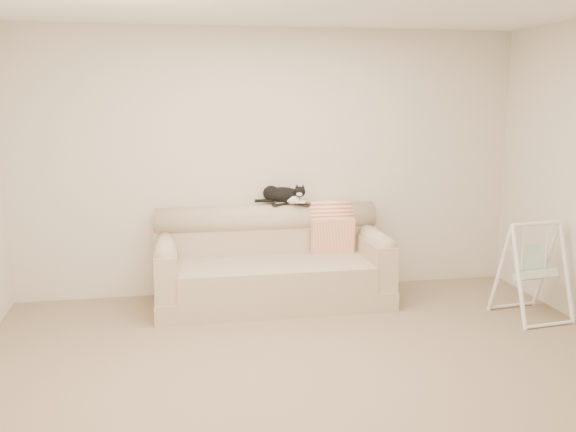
% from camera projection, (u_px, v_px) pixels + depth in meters
% --- Properties ---
extents(ground_plane, '(5.00, 5.00, 0.00)m').
position_uv_depth(ground_plane, '(315.00, 369.00, 4.66)').
color(ground_plane, '#7C674E').
rests_on(ground_plane, ground).
extents(room_shell, '(5.04, 4.04, 2.60)m').
position_uv_depth(room_shell, '(317.00, 160.00, 4.37)').
color(room_shell, beige).
rests_on(room_shell, ground).
extents(sofa, '(2.20, 0.93, 0.90)m').
position_uv_depth(sofa, '(271.00, 266.00, 6.14)').
color(sofa, tan).
rests_on(sofa, ground).
extents(remote_a, '(0.18, 0.13, 0.03)m').
position_uv_depth(remote_a, '(280.00, 204.00, 6.28)').
color(remote_a, black).
rests_on(remote_a, sofa).
extents(remote_b, '(0.16, 0.15, 0.02)m').
position_uv_depth(remote_b, '(302.00, 204.00, 6.31)').
color(remote_b, black).
rests_on(remote_b, sofa).
extents(tuxedo_cat, '(0.50, 0.35, 0.20)m').
position_uv_depth(tuxedo_cat, '(283.00, 195.00, 6.30)').
color(tuxedo_cat, black).
rests_on(tuxedo_cat, sofa).
extents(throw_blanket, '(0.43, 0.38, 0.58)m').
position_uv_depth(throw_blanket, '(330.00, 221.00, 6.40)').
color(throw_blanket, '#E55926').
rests_on(throw_blanket, sofa).
extents(baby_swing, '(0.59, 0.62, 0.88)m').
position_uv_depth(baby_swing, '(533.00, 270.00, 5.69)').
color(baby_swing, white).
rests_on(baby_swing, ground).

